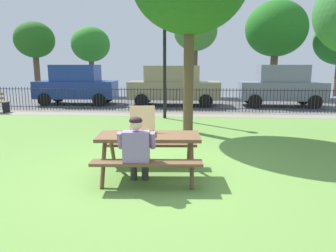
{
  "coord_description": "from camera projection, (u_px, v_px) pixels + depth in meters",
  "views": [
    {
      "loc": [
        0.82,
        -5.49,
        1.99
      ],
      "look_at": [
        0.33,
        0.8,
        0.75
      ],
      "focal_mm": 33.5,
      "sensor_mm": 36.0,
      "label": 1
    }
  ],
  "objects": [
    {
      "name": "parked_car_far_left",
      "position": [
        77.0,
        84.0,
        15.74
      ],
      "size": [
        3.97,
        1.96,
        1.98
      ],
      "color": "navy",
      "rests_on": "ground"
    },
    {
      "name": "ground",
      "position": [
        158.0,
        147.0,
        7.71
      ],
      "size": [
        28.0,
        11.85,
        0.02
      ],
      "primitive_type": "cube",
      "color": "#669541"
    },
    {
      "name": "far_tree_midleft",
      "position": [
        91.0,
        45.0,
        20.6
      ],
      "size": [
        2.52,
        2.52,
        4.44
      ],
      "color": "brown",
      "rests_on": "ground"
    },
    {
      "name": "parked_car_center",
      "position": [
        281.0,
        85.0,
        14.97
      ],
      "size": [
        3.96,
        1.95,
        1.98
      ],
      "color": "slate",
      "rests_on": "ground"
    },
    {
      "name": "street_asphalt",
      "position": [
        177.0,
        103.0,
        16.51
      ],
      "size": [
        28.0,
        6.15,
        0.01
      ],
      "primitive_type": "cube",
      "color": "#515154"
    },
    {
      "name": "cobblestone_walkway",
      "position": [
        172.0,
        114.0,
        12.81
      ],
      "size": [
        28.0,
        1.4,
        0.01
      ],
      "primitive_type": "cube",
      "color": "gray"
    },
    {
      "name": "picnic_table_foreground",
      "position": [
        149.0,
        144.0,
        5.58
      ],
      "size": [
        1.89,
        1.6,
        0.79
      ],
      "color": "brown",
      "rests_on": "ground"
    },
    {
      "name": "iron_fence_streetside",
      "position": [
        173.0,
        100.0,
        13.4
      ],
      "size": [
        22.26,
        0.03,
        1.02
      ],
      "color": "black",
      "rests_on": "ground"
    },
    {
      "name": "pizza_box_open",
      "position": [
        142.0,
        129.0,
        5.6
      ],
      "size": [
        0.53,
        0.62,
        0.48
      ],
      "color": "tan",
      "rests_on": "picnic_table_foreground"
    },
    {
      "name": "lamp_post_walkway",
      "position": [
        165.0,
        42.0,
        11.31
      ],
      "size": [
        0.28,
        0.28,
        4.67
      ],
      "color": "black",
      "rests_on": "ground"
    },
    {
      "name": "far_tree_center",
      "position": [
        195.0,
        32.0,
        19.92
      ],
      "size": [
        2.77,
        2.77,
        5.33
      ],
      "color": "brown",
      "rests_on": "ground"
    },
    {
      "name": "far_tree_left",
      "position": [
        35.0,
        41.0,
        20.83
      ],
      "size": [
        2.62,
        2.62,
        4.8
      ],
      "color": "brown",
      "rests_on": "ground"
    },
    {
      "name": "adult_at_table",
      "position": [
        137.0,
        148.0,
        5.08
      ],
      "size": [
        0.62,
        0.61,
        1.19
      ],
      "color": "#333333",
      "rests_on": "ground"
    },
    {
      "name": "parked_car_left",
      "position": [
        173.0,
        85.0,
        15.37
      ],
      "size": [
        4.45,
        2.01,
        1.94
      ],
      "color": "gray",
      "rests_on": "ground"
    },
    {
      "name": "far_tree_midright",
      "position": [
        276.0,
        29.0,
        19.52
      ],
      "size": [
        3.8,
        3.8,
        5.9
      ],
      "color": "brown",
      "rests_on": "ground"
    }
  ]
}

